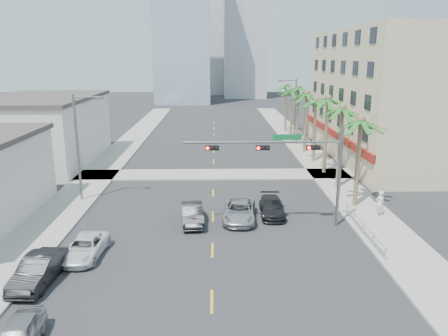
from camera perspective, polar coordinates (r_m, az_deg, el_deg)
name	(u,v)px	position (r m, az deg, el deg)	size (l,w,h in m)	color
ground	(212,281)	(24.73, -1.57, -14.60)	(260.00, 260.00, 0.00)	#262628
sidewalk_right	(333,179)	(44.87, 14.11, -1.42)	(4.00, 120.00, 0.15)	gray
sidewalk_left	(92,181)	(44.98, -16.89, -1.57)	(4.00, 120.00, 0.15)	gray
sidewalk_cross	(213,175)	(45.22, -1.40, -0.86)	(80.00, 4.00, 0.15)	gray
building_right	(399,95)	(56.20, 21.90, 8.82)	(15.25, 28.00, 15.00)	#C8B18D
building_left_far	(43,132)	(54.05, -22.61, 4.39)	(11.00, 18.00, 7.20)	beige
tower_far_left	(182,7)	(117.52, -5.51, 20.23)	(14.00, 14.00, 48.00)	#99B2C6
tower_far_center	(205,27)	(146.93, -2.54, 17.93)	(16.00, 16.00, 42.00)	#ADADB2
traffic_signal_mast	(295,158)	(30.88, 9.25, 1.26)	(11.12, 0.54, 7.20)	slate
palm_tree_0	(361,121)	(35.83, 17.46, 5.89)	(4.80, 4.80, 7.80)	brown
palm_tree_1	(342,109)	(40.71, 15.21, 7.49)	(4.80, 4.80, 8.16)	brown
palm_tree_2	(328,99)	(45.66, 13.43, 8.74)	(4.80, 4.80, 8.52)	brown
palm_tree_3	(316,101)	(50.76, 11.93, 8.57)	(4.80, 4.80, 7.80)	brown
palm_tree_4	(307,94)	(55.78, 10.76, 9.49)	(4.80, 4.80, 8.16)	brown
palm_tree_5	(299,88)	(60.84, 9.78, 10.25)	(4.80, 4.80, 8.52)	brown
palm_tree_6	(292,90)	(65.99, 8.91, 9.99)	(4.80, 4.80, 7.80)	brown
palm_tree_7	(287,86)	(71.09, 8.19, 10.61)	(4.80, 4.80, 8.16)	brown
streetlight_left	(80,143)	(37.98, -18.34, 3.17)	(2.55, 0.25, 9.00)	slate
streetlight_right	(294,108)	(60.98, 9.11, 7.72)	(2.55, 0.25, 9.00)	slate
guardrail	(363,227)	(31.51, 17.73, -7.36)	(0.08, 8.08, 1.00)	silver
car_parked_mid	(38,270)	(26.25, -23.07, -12.16)	(1.60, 4.60, 1.52)	black
car_parked_far	(85,248)	(28.45, -17.70, -9.88)	(2.04, 4.42, 1.23)	white
car_lane_left	(192,214)	(32.37, -4.16, -6.00)	(1.51, 4.34, 1.43)	black
car_lane_center	(239,211)	(32.92, 2.02, -5.64)	(2.33, 5.06, 1.41)	silver
car_lane_right	(272,207)	(34.09, 6.29, -5.10)	(1.82, 4.48, 1.30)	black
pedestrian	(380,203)	(35.34, 19.69, -4.36)	(0.71, 0.47, 1.96)	white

